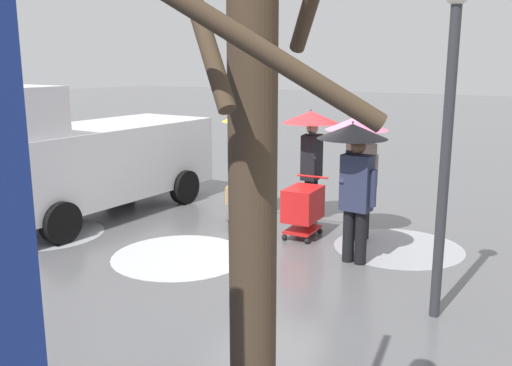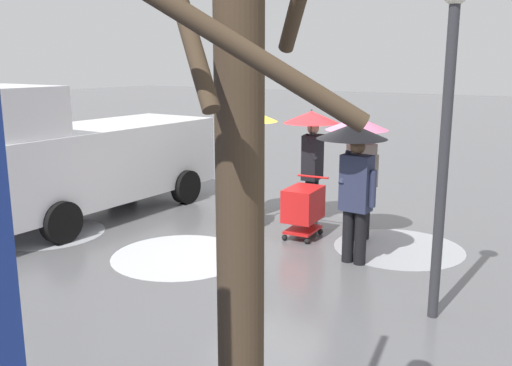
{
  "view_description": "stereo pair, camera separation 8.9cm",
  "coord_description": "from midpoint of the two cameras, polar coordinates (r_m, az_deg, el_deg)",
  "views": [
    {
      "loc": [
        -4.68,
        8.7,
        3.0
      ],
      "look_at": [
        -0.01,
        1.07,
        1.05
      ],
      "focal_mm": 39.3,
      "sensor_mm": 36.0,
      "label": 1
    },
    {
      "loc": [
        -4.76,
        8.65,
        3.0
      ],
      "look_at": [
        -0.01,
        1.07,
        1.05
      ],
      "focal_mm": 39.3,
      "sensor_mm": 36.0,
      "label": 2
    }
  ],
  "objects": [
    {
      "name": "street_lamp",
      "position": [
        6.63,
        18.63,
        6.22
      ],
      "size": [
        0.28,
        0.28,
        3.86
      ],
      "color": "#2D2D33",
      "rests_on": "ground"
    },
    {
      "name": "slush_patch_far_side",
      "position": [
        10.67,
        -20.68,
        -4.83
      ],
      "size": [
        1.96,
        1.96,
        0.01
      ],
      "primitive_type": "cylinder",
      "color": "#999BA0",
      "rests_on": "ground"
    },
    {
      "name": "pedestrian_white_side",
      "position": [
        8.35,
        9.66,
        2.38
      ],
      "size": [
        1.04,
        1.04,
        2.15
      ],
      "color": "black",
      "rests_on": "ground"
    },
    {
      "name": "slush_patch_mid_street",
      "position": [
        9.54,
        14.0,
        -6.38
      ],
      "size": [
        2.1,
        2.1,
        0.01
      ],
      "primitive_type": "cylinder",
      "color": "#999BA0",
      "rests_on": "ground"
    },
    {
      "name": "hand_dolly_boxes",
      "position": [
        10.22,
        -1.84,
        -1.3
      ],
      "size": [
        0.77,
        0.85,
        1.32
      ],
      "color": "#515156",
      "rests_on": "ground"
    },
    {
      "name": "cargo_van_parked_right",
      "position": [
        11.34,
        -17.53,
        2.49
      ],
      "size": [
        2.27,
        5.38,
        2.6
      ],
      "color": "white",
      "rests_on": "ground"
    },
    {
      "name": "bare_tree_near",
      "position": [
        2.77,
        -1.43,
        -5.22
      ],
      "size": [
        1.29,
        1.22,
        4.27
      ],
      "color": "#423323",
      "rests_on": "ground"
    },
    {
      "name": "slush_patch_under_van",
      "position": [
        8.96,
        -8.0,
        -7.36
      ],
      "size": [
        2.15,
        2.15,
        0.01
      ],
      "primitive_type": "cylinder",
      "color": "silver",
      "rests_on": "ground"
    },
    {
      "name": "shopping_cart_vendor",
      "position": [
        9.67,
        4.55,
        -2.3
      ],
      "size": [
        0.61,
        0.86,
        1.02
      ],
      "color": "red",
      "rests_on": "ground"
    },
    {
      "name": "pedestrian_pink_side",
      "position": [
        10.66,
        -1.13,
        4.6
      ],
      "size": [
        1.04,
        1.04,
        2.15
      ],
      "color": "black",
      "rests_on": "ground"
    },
    {
      "name": "ground_plane",
      "position": [
        10.32,
        2.83,
        -4.61
      ],
      "size": [
        90.0,
        90.0,
        0.0
      ],
      "primitive_type": "plane",
      "color": "#5B5B5E"
    },
    {
      "name": "pedestrian_far_side",
      "position": [
        9.48,
        10.11,
        3.53
      ],
      "size": [
        1.04,
        1.04,
        2.15
      ],
      "color": "black",
      "rests_on": "ground"
    },
    {
      "name": "pedestrian_black_side",
      "position": [
        10.44,
        5.38,
        4.46
      ],
      "size": [
        1.04,
        1.04,
        2.15
      ],
      "color": "black",
      "rests_on": "ground"
    }
  ]
}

